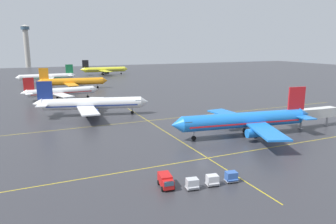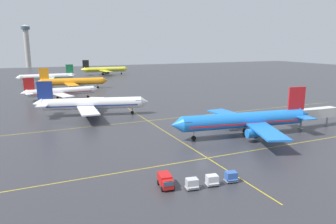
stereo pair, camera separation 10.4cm
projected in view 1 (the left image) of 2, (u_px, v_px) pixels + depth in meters
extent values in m
plane|color=#333338|center=(203.00, 155.00, 67.64)|extent=(600.00, 600.00, 0.00)
cylinder|color=blue|center=(243.00, 120.00, 80.80)|extent=(33.55, 8.54, 3.96)
cone|color=blue|center=(177.00, 125.00, 75.94)|extent=(3.22, 4.22, 3.88)
cone|color=blue|center=(304.00, 114.00, 85.66)|extent=(3.82, 4.18, 3.76)
cube|color=red|center=(297.00, 98.00, 83.98)|extent=(5.00, 1.06, 6.25)
cube|color=blue|center=(289.00, 112.00, 88.00)|extent=(4.05, 5.82, 0.25)
cube|color=blue|center=(305.00, 117.00, 82.13)|extent=(4.05, 5.82, 0.25)
cube|color=blue|center=(231.00, 115.00, 89.53)|extent=(6.50, 15.96, 0.42)
cube|color=blue|center=(266.00, 131.00, 72.90)|extent=(10.42, 16.53, 0.42)
cylinder|color=blue|center=(232.00, 123.00, 86.25)|extent=(3.81, 2.66, 2.19)
cylinder|color=blue|center=(253.00, 133.00, 76.07)|extent=(3.81, 2.66, 2.19)
cube|color=#385166|center=(186.00, 122.00, 76.47)|extent=(2.36, 3.86, 0.73)
cube|color=red|center=(243.00, 122.00, 80.91)|extent=(30.91, 8.21, 0.37)
cylinder|color=#99999E|center=(194.00, 134.00, 77.69)|extent=(0.29, 0.29, 1.72)
cylinder|color=black|center=(194.00, 138.00, 77.93)|extent=(1.20, 0.62, 1.15)
cylinder|color=#99999E|center=(245.00, 126.00, 84.44)|extent=(0.29, 0.29, 1.72)
cylinder|color=black|center=(245.00, 131.00, 84.69)|extent=(1.20, 0.62, 1.15)
cylinder|color=#99999E|center=(256.00, 132.00, 79.36)|extent=(0.29, 0.29, 1.72)
cylinder|color=black|center=(255.00, 136.00, 79.60)|extent=(1.20, 0.62, 1.15)
cylinder|color=white|center=(93.00, 103.00, 104.50)|extent=(31.83, 11.71, 3.79)
cone|color=white|center=(145.00, 102.00, 107.25)|extent=(3.44, 4.25, 3.71)
cone|color=white|center=(37.00, 104.00, 101.63)|extent=(3.99, 4.29, 3.60)
cube|color=navy|center=(45.00, 91.00, 101.14)|extent=(4.72, 1.55, 5.98)
cube|color=white|center=(42.00, 105.00, 99.07)|extent=(4.39, 5.82, 0.24)
cube|color=white|center=(46.00, 102.00, 104.84)|extent=(4.39, 5.82, 0.24)
cube|color=white|center=(88.00, 110.00, 96.30)|extent=(5.86, 15.17, 0.40)
cube|color=white|center=(92.00, 101.00, 112.64)|extent=(11.33, 15.69, 0.40)
cylinder|color=navy|center=(93.00, 112.00, 99.94)|extent=(3.81, 2.88, 2.09)
cylinder|color=navy|center=(95.00, 106.00, 109.94)|extent=(3.81, 2.88, 2.09)
cube|color=#385166|center=(138.00, 101.00, 106.77)|extent=(2.61, 3.82, 0.70)
cube|color=navy|center=(93.00, 105.00, 104.60)|extent=(29.37, 11.10, 0.36)
cylinder|color=#99999E|center=(132.00, 109.00, 107.08)|extent=(0.28, 0.28, 1.64)
cylinder|color=black|center=(132.00, 112.00, 107.31)|extent=(1.17, 0.71, 1.10)
cylinder|color=#99999E|center=(86.00, 112.00, 102.20)|extent=(0.28, 0.28, 1.64)
cylinder|color=black|center=(87.00, 116.00, 102.43)|extent=(1.17, 0.71, 1.10)
cylinder|color=#99999E|center=(88.00, 109.00, 107.20)|extent=(0.28, 0.28, 1.64)
cylinder|color=black|center=(88.00, 112.00, 107.43)|extent=(1.17, 0.71, 1.10)
cylinder|color=white|center=(62.00, 92.00, 134.97)|extent=(27.42, 5.56, 3.24)
cone|color=white|center=(95.00, 89.00, 141.93)|extent=(2.48, 3.35, 3.17)
cone|color=white|center=(24.00, 93.00, 127.82)|extent=(2.98, 3.30, 3.07)
cube|color=red|center=(29.00, 84.00, 128.09)|extent=(4.10, 0.66, 5.11)
cube|color=white|center=(29.00, 94.00, 126.48)|extent=(3.09, 4.64, 0.20)
cube|color=white|center=(28.00, 92.00, 130.85)|extent=(3.09, 4.64, 0.20)
cube|color=white|center=(63.00, 95.00, 128.48)|extent=(7.95, 13.51, 0.34)
cube|color=white|center=(57.00, 91.00, 140.87)|extent=(5.97, 13.22, 0.34)
cylinder|color=#4C4C51|center=(64.00, 97.00, 131.60)|extent=(3.04, 2.03, 1.79)
cylinder|color=#4C4C51|center=(60.00, 94.00, 139.18)|extent=(3.04, 2.03, 1.79)
cube|color=#385166|center=(91.00, 88.00, 140.90)|extent=(1.78, 3.10, 0.60)
cube|color=red|center=(62.00, 92.00, 135.05)|extent=(25.25, 5.41, 0.31)
cylinder|color=#99999E|center=(88.00, 94.00, 140.64)|extent=(0.24, 0.24, 1.40)
cylinder|color=black|center=(88.00, 96.00, 140.83)|extent=(0.97, 0.46, 0.94)
cylinder|color=#99999E|center=(59.00, 97.00, 132.71)|extent=(0.24, 0.24, 1.40)
cylinder|color=black|center=(59.00, 100.00, 132.91)|extent=(0.97, 0.46, 0.94)
cylinder|color=#99999E|center=(57.00, 96.00, 136.50)|extent=(0.24, 0.24, 1.40)
cylinder|color=black|center=(57.00, 98.00, 136.70)|extent=(0.97, 0.46, 0.94)
cylinder|color=orange|center=(73.00, 81.00, 167.39)|extent=(31.12, 8.15, 3.67)
cone|color=orange|center=(105.00, 81.00, 171.78)|extent=(3.01, 3.93, 3.60)
cone|color=orange|center=(39.00, 82.00, 162.85)|extent=(3.57, 3.90, 3.49)
cube|color=orange|center=(44.00, 74.00, 162.63)|extent=(4.64, 1.02, 5.80)
cube|color=orange|center=(43.00, 82.00, 160.65)|extent=(3.79, 5.42, 0.23)
cube|color=orange|center=(44.00, 81.00, 166.11)|extent=(3.79, 5.42, 0.23)
cube|color=orange|center=(71.00, 84.00, 159.53)|extent=(5.92, 14.78, 0.39)
cube|color=orange|center=(72.00, 81.00, 174.99)|extent=(9.76, 15.33, 0.39)
cylinder|color=#333338|center=(74.00, 86.00, 163.10)|extent=(3.55, 2.49, 2.03)
cylinder|color=#333338|center=(74.00, 84.00, 172.56)|extent=(3.55, 2.49, 2.03)
cube|color=#385166|center=(101.00, 80.00, 171.08)|extent=(2.21, 3.59, 0.68)
cube|color=orange|center=(73.00, 82.00, 167.49)|extent=(28.67, 7.82, 0.35)
cylinder|color=#99999E|center=(98.00, 85.00, 171.19)|extent=(0.27, 0.27, 1.59)
cylinder|color=black|center=(98.00, 87.00, 171.41)|extent=(1.11, 0.59, 1.06)
cylinder|color=#99999E|center=(70.00, 87.00, 165.02)|extent=(0.27, 0.27, 1.59)
cylinder|color=black|center=(70.00, 89.00, 165.24)|extent=(1.11, 0.59, 1.06)
cylinder|color=#99999E|center=(70.00, 85.00, 169.75)|extent=(0.27, 0.27, 1.59)
cylinder|color=black|center=(70.00, 87.00, 169.97)|extent=(1.11, 0.59, 1.06)
cylinder|color=white|center=(46.00, 77.00, 193.02)|extent=(29.81, 3.64, 3.54)
cone|color=white|center=(17.00, 78.00, 186.58)|extent=(2.43, 3.48, 3.47)
cone|color=white|center=(74.00, 75.00, 199.50)|extent=(2.99, 3.37, 3.36)
cube|color=#197F47|center=(69.00, 69.00, 197.69)|extent=(4.47, 0.35, 5.59)
cube|color=white|center=(70.00, 75.00, 201.21)|extent=(3.00, 4.85, 0.22)
cube|color=white|center=(71.00, 76.00, 196.23)|extent=(3.00, 4.85, 0.22)
cube|color=white|center=(47.00, 76.00, 200.57)|extent=(7.68, 14.68, 0.37)
cube|color=white|center=(49.00, 79.00, 186.45)|extent=(7.60, 14.66, 0.37)
cylinder|color=#2D9956|center=(46.00, 79.00, 197.64)|extent=(3.17, 1.97, 1.96)
cylinder|color=#2D9956|center=(47.00, 81.00, 189.00)|extent=(3.17, 1.97, 1.96)
cube|color=#385166|center=(21.00, 77.00, 187.32)|extent=(1.69, 3.26, 0.65)
cube|color=#197F47|center=(46.00, 78.00, 193.12)|extent=(27.43, 3.66, 0.34)
cylinder|color=#99999E|center=(25.00, 81.00, 188.66)|extent=(0.26, 0.26, 1.54)
cylinder|color=black|center=(25.00, 83.00, 188.87)|extent=(1.03, 0.42, 1.02)
cylinder|color=#99999E|center=(49.00, 80.00, 196.41)|extent=(0.26, 0.26, 1.54)
cylinder|color=black|center=(49.00, 82.00, 196.62)|extent=(1.03, 0.42, 1.02)
cylinder|color=#99999E|center=(50.00, 81.00, 192.09)|extent=(0.26, 0.26, 1.54)
cylinder|color=black|center=(50.00, 82.00, 192.30)|extent=(1.03, 0.42, 1.02)
cylinder|color=yellow|center=(105.00, 70.00, 246.35)|extent=(31.61, 4.81, 3.74)
cone|color=yellow|center=(126.00, 69.00, 252.60)|extent=(2.68, 3.75, 3.67)
cone|color=yellow|center=(82.00, 70.00, 239.91)|extent=(3.27, 3.66, 3.55)
cube|color=black|center=(85.00, 64.00, 239.96)|extent=(4.74, 0.51, 5.91)
cube|color=yellow|center=(86.00, 70.00, 237.99)|extent=(3.32, 5.22, 0.24)
cube|color=yellow|center=(85.00, 69.00, 243.35)|extent=(3.32, 5.22, 0.24)
cube|color=yellow|center=(106.00, 71.00, 238.53)|extent=(7.62, 15.44, 0.39)
cube|color=yellow|center=(102.00, 70.00, 253.70)|extent=(8.53, 15.57, 0.39)
cylinder|color=black|center=(107.00, 72.00, 242.18)|extent=(3.42, 2.18, 2.07)
cylinder|color=black|center=(104.00, 71.00, 251.45)|extent=(3.42, 2.18, 2.07)
cube|color=#385166|center=(123.00, 68.00, 251.65)|extent=(1.89, 3.50, 0.69)
cube|color=black|center=(105.00, 70.00, 246.45)|extent=(29.10, 4.76, 0.35)
cylinder|color=#99999E|center=(121.00, 72.00, 251.55)|extent=(0.28, 0.28, 1.62)
cylinder|color=black|center=(121.00, 73.00, 251.78)|extent=(1.10, 0.48, 1.08)
cylinder|color=#99999E|center=(103.00, 73.00, 243.81)|extent=(0.28, 0.28, 1.62)
cylinder|color=black|center=(103.00, 74.00, 244.04)|extent=(1.10, 0.48, 1.08)
cylinder|color=#99999E|center=(102.00, 72.00, 248.45)|extent=(0.28, 0.28, 1.62)
cylinder|color=black|center=(102.00, 74.00, 248.68)|extent=(1.10, 0.48, 1.08)
cube|color=yellow|center=(208.00, 158.00, 65.85)|extent=(157.62, 0.20, 0.01)
cube|color=yellow|center=(148.00, 121.00, 97.97)|extent=(157.62, 0.20, 0.01)
cube|color=yellow|center=(172.00, 136.00, 81.91)|extent=(0.20, 79.10, 0.01)
cube|color=red|center=(165.00, 179.00, 52.68)|extent=(2.31, 3.24, 1.70)
cube|color=red|center=(168.00, 185.00, 50.87)|extent=(1.97, 1.54, 1.40)
cube|color=#385166|center=(169.00, 184.00, 50.33)|extent=(1.64, 0.59, 0.70)
cylinder|color=black|center=(162.00, 189.00, 50.82)|extent=(0.39, 0.83, 0.80)
cylinder|color=black|center=(174.00, 188.00, 51.32)|extent=(0.39, 0.83, 0.80)
cylinder|color=black|center=(158.00, 182.00, 53.26)|extent=(0.39, 0.83, 0.80)
cylinder|color=black|center=(169.00, 181.00, 53.77)|extent=(0.39, 0.83, 0.80)
cube|color=#99999E|center=(192.00, 188.00, 51.59)|extent=(2.33, 1.91, 0.12)
cube|color=silver|center=(192.00, 183.00, 51.42)|extent=(2.10, 1.72, 1.50)
cube|color=silver|center=(193.00, 188.00, 50.96)|extent=(1.96, 0.85, 0.57)
cylinder|color=#99999E|center=(200.00, 187.00, 51.93)|extent=(0.70, 0.19, 0.08)
cylinder|color=black|center=(198.00, 190.00, 51.25)|extent=(0.25, 0.14, 0.24)
cylinder|color=black|center=(196.00, 186.00, 52.42)|extent=(0.25, 0.14, 0.24)
cylinder|color=black|center=(188.00, 191.00, 50.83)|extent=(0.25, 0.14, 0.24)
cylinder|color=black|center=(186.00, 188.00, 52.00)|extent=(0.25, 0.14, 0.24)
cube|color=#99999E|center=(212.00, 184.00, 52.94)|extent=(2.33, 1.91, 0.12)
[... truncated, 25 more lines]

